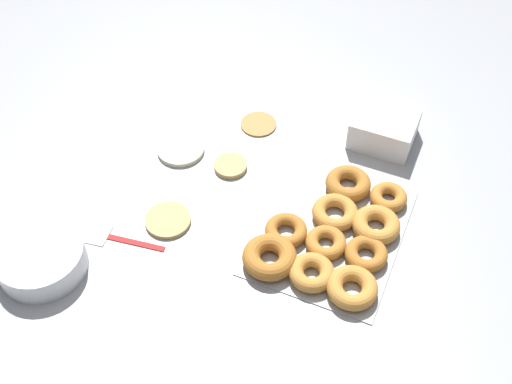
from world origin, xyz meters
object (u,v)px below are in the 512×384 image
pancake_2 (259,124)px  donut_tray (332,236)px  batter_bowl (41,259)px  pancake_1 (181,149)px  container_stack (384,128)px  pancake_0 (168,220)px  pancake_3 (230,166)px  spatula (96,234)px

pancake_2 → donut_tray: (-0.29, -0.30, 0.01)m
batter_bowl → pancake_1: bearing=-14.1°
batter_bowl → container_stack: (0.68, -0.57, 0.01)m
pancake_0 → pancake_2: (0.38, -0.06, -0.00)m
pancake_3 → pancake_2: bearing=-1.2°
pancake_2 → spatula: (-0.48, 0.20, -0.00)m
pancake_3 → spatula: pancake_3 is taller
pancake_2 → pancake_1: bearing=139.1°
pancake_0 → pancake_1: size_ratio=0.89×
pancake_1 → donut_tray: donut_tray is taller
pancake_0 → spatula: (-0.10, 0.13, -0.00)m
donut_tray → container_stack: 0.36m
pancake_3 → container_stack: size_ratio=0.53×
pancake_0 → pancake_2: same height
pancake_2 → pancake_3: (-0.17, 0.00, 0.00)m
donut_tray → pancake_3: bearing=69.1°
donut_tray → container_stack: (0.36, -0.01, 0.02)m
pancake_1 → donut_tray: bearing=-105.0°
pancake_1 → container_stack: bearing=-62.2°
pancake_0 → pancake_3: 0.22m
pancake_0 → donut_tray: (0.10, -0.37, 0.01)m
pancake_2 → pancake_3: size_ratio=1.16×
pancake_1 → pancake_3: bearing=-91.4°
donut_tray → spatula: donut_tray is taller
pancake_1 → donut_tray: (-0.12, -0.45, 0.01)m
pancake_2 → batter_bowl: size_ratio=0.49×
pancake_0 → pancake_2: size_ratio=1.13×
pancake_2 → container_stack: container_stack is taller
pancake_2 → batter_bowl: 0.65m
pancake_0 → donut_tray: bearing=-75.3°
donut_tray → batter_bowl: batter_bowl is taller
pancake_1 → batter_bowl: (-0.43, 0.11, 0.02)m
pancake_1 → container_stack: size_ratio=0.77×
pancake_1 → pancake_3: size_ratio=1.47×
donut_tray → spatula: 0.53m
container_stack → pancake_2: bearing=103.5°
pancake_0 → pancake_1: (0.22, 0.08, 0.00)m
pancake_1 → batter_bowl: size_ratio=0.62×
batter_bowl → donut_tray: bearing=-60.4°
pancake_2 → donut_tray: bearing=-133.5°
spatula → pancake_1: bearing=-107.5°
pancake_2 → container_stack: (0.08, -0.32, 0.04)m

